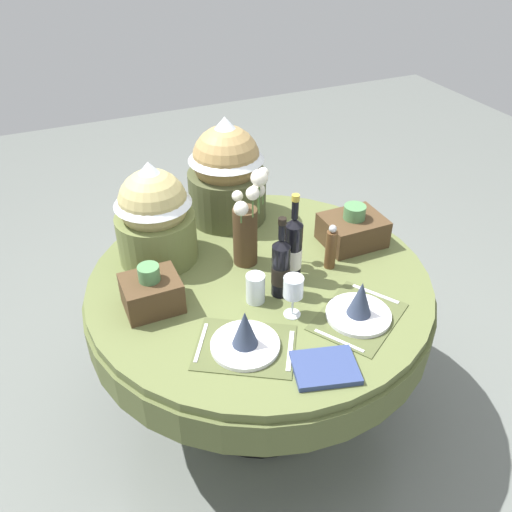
{
  "coord_description": "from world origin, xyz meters",
  "views": [
    {
      "loc": [
        -0.71,
        -1.58,
        2.08
      ],
      "look_at": [
        0.0,
        0.03,
        0.83
      ],
      "focal_mm": 37.71,
      "sensor_mm": 36.0,
      "label": 1
    }
  ],
  "objects": [
    {
      "name": "place_setting_right",
      "position": [
        0.23,
        -0.37,
        0.8
      ],
      "size": [
        0.43,
        0.4,
        0.16
      ],
      "color": "#4E562F",
      "rests_on": "dining_table"
    },
    {
      "name": "wine_bottle_left",
      "position": [
        0.03,
        -0.13,
        0.88
      ],
      "size": [
        0.07,
        0.07,
        0.34
      ],
      "color": "black",
      "rests_on": "dining_table"
    },
    {
      "name": "ground",
      "position": [
        0.0,
        0.0,
        0.0
      ],
      "size": [
        8.0,
        8.0,
        0.0
      ],
      "primitive_type": "plane",
      "color": "slate"
    },
    {
      "name": "dining_table",
      "position": [
        0.0,
        0.0,
        0.63
      ],
      "size": [
        1.41,
        1.41,
        0.75
      ],
      "color": "#5B6638",
      "rests_on": "ground"
    },
    {
      "name": "place_setting_left",
      "position": [
        -0.21,
        -0.35,
        0.8
      ],
      "size": [
        0.43,
        0.4,
        0.16
      ],
      "color": "#4E562F",
      "rests_on": "dining_table"
    },
    {
      "name": "gift_tub_back_left",
      "position": [
        -0.33,
        0.3,
        0.98
      ],
      "size": [
        0.33,
        0.33,
        0.44
      ],
      "color": "olive",
      "rests_on": "dining_table"
    },
    {
      "name": "wine_glass_right",
      "position": [
        0.02,
        -0.26,
        0.88
      ],
      "size": [
        0.07,
        0.07,
        0.17
      ],
      "color": "silver",
      "rests_on": "dining_table"
    },
    {
      "name": "woven_basket_side_left",
      "position": [
        -0.44,
        -0.01,
        0.82
      ],
      "size": [
        0.21,
        0.18,
        0.19
      ],
      "color": "#47331E",
      "rests_on": "dining_table"
    },
    {
      "name": "pepper_mill",
      "position": [
        0.29,
        -0.05,
        0.84
      ],
      "size": [
        0.05,
        0.05,
        0.2
      ],
      "color": "brown",
      "rests_on": "dining_table"
    },
    {
      "name": "flower_vase",
      "position": [
        -0.01,
        0.11,
        0.94
      ],
      "size": [
        0.18,
        0.17,
        0.44
      ],
      "color": "#47331E",
      "rests_on": "dining_table"
    },
    {
      "name": "woven_basket_side_right",
      "position": [
        0.48,
        0.07,
        0.82
      ],
      "size": [
        0.26,
        0.21,
        0.18
      ],
      "color": "#47331E",
      "rests_on": "dining_table"
    },
    {
      "name": "wine_bottle_rear",
      "position": [
        0.11,
        -0.07,
        0.9
      ],
      "size": [
        0.07,
        0.07,
        0.38
      ],
      "color": "black",
      "rests_on": "dining_table"
    },
    {
      "name": "gift_tub_back_centre",
      "position": [
        0.06,
        0.49,
        1.01
      ],
      "size": [
        0.36,
        0.36,
        0.49
      ],
      "color": "#474C2D",
      "rests_on": "dining_table"
    },
    {
      "name": "tumbler_near_left",
      "position": [
        -0.08,
        -0.13,
        0.81
      ],
      "size": [
        0.07,
        0.07,
        0.12
      ],
      "primitive_type": "cylinder",
      "color": "silver",
      "rests_on": "dining_table"
    },
    {
      "name": "book_on_table",
      "position": [
        -0.01,
        -0.55,
        0.76
      ],
      "size": [
        0.25,
        0.21,
        0.02
      ],
      "primitive_type": "cube",
      "rotation": [
        0.0,
        0.0,
        -0.27
      ],
      "color": "navy",
      "rests_on": "dining_table"
    }
  ]
}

